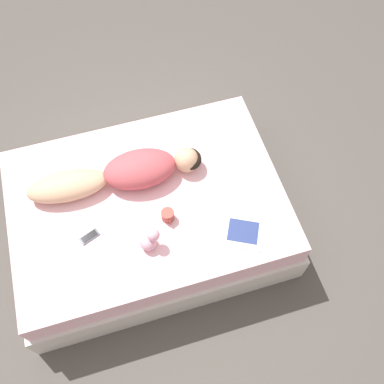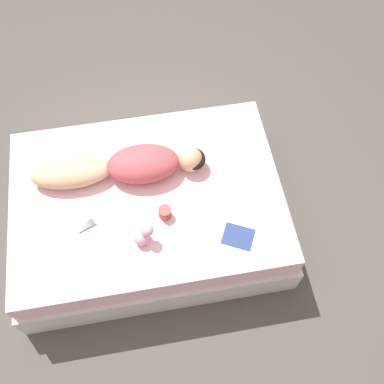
{
  "view_description": "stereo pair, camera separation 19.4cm",
  "coord_description": "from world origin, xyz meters",
  "px_view_note": "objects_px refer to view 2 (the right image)",
  "views": [
    {
      "loc": [
        1.63,
        -0.12,
        3.52
      ],
      "look_at": [
        0.07,
        0.34,
        0.58
      ],
      "focal_mm": 42.0,
      "sensor_mm": 36.0,
      "label": 1
    },
    {
      "loc": [
        1.68,
        0.06,
        3.52
      ],
      "look_at": [
        0.07,
        0.34,
        0.58
      ],
      "focal_mm": 42.0,
      "sensor_mm": 36.0,
      "label": 2
    }
  ],
  "objects_px": {
    "coffee_mug": "(165,213)",
    "cell_phone": "(86,225)",
    "open_magazine": "(242,221)",
    "person": "(126,166)"
  },
  "relations": [
    {
      "from": "coffee_mug",
      "to": "cell_phone",
      "type": "xyz_separation_m",
      "value": [
        -0.02,
        -0.58,
        -0.04
      ]
    },
    {
      "from": "open_magazine",
      "to": "cell_phone",
      "type": "bearing_deg",
      "value": -71.25
    },
    {
      "from": "person",
      "to": "cell_phone",
      "type": "bearing_deg",
      "value": -38.16
    },
    {
      "from": "open_magazine",
      "to": "cell_phone",
      "type": "distance_m",
      "value": 1.14
    },
    {
      "from": "coffee_mug",
      "to": "cell_phone",
      "type": "height_order",
      "value": "coffee_mug"
    },
    {
      "from": "person",
      "to": "open_magazine",
      "type": "relative_size",
      "value": 2.13
    },
    {
      "from": "person",
      "to": "open_magazine",
      "type": "height_order",
      "value": "person"
    },
    {
      "from": "coffee_mug",
      "to": "open_magazine",
      "type": "bearing_deg",
      "value": 75.26
    },
    {
      "from": "open_magazine",
      "to": "coffee_mug",
      "type": "bearing_deg",
      "value": -77.9
    },
    {
      "from": "person",
      "to": "coffee_mug",
      "type": "height_order",
      "value": "person"
    }
  ]
}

